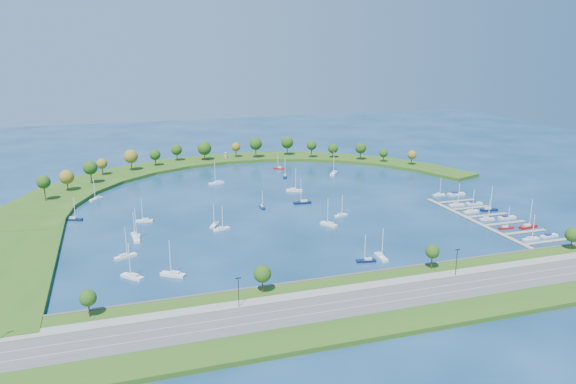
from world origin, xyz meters
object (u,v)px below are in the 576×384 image
object	(u,v)px
moored_boat_4	(366,260)
moored_boat_5	(329,224)
docked_boat_4	(487,218)
moored_boat_9	(302,202)
moored_boat_19	(74,219)
docked_boat_2	(506,227)
moored_boat_14	(134,235)
docked_boat_8	(457,204)
moored_boat_7	(215,224)
moored_boat_0	(381,256)
docked_boat_5	(507,217)
docked_boat_3	(528,226)
docked_boat_10	(439,194)
moored_boat_11	(279,168)
moored_boat_8	(217,182)
moored_boat_16	(144,220)
docked_boat_6	(471,211)
docked_boat_1	(549,236)
moored_boat_20	(173,274)
docked_boat_11	(456,194)
docked_boat_0	(531,238)
moored_boat_18	(341,215)
moored_boat_12	(294,190)
moored_boat_1	(137,238)
moored_boat_3	(133,276)
docked_boat_7	(489,209)
harbor_tower	(226,155)
docked_boat_9	(474,203)
moored_boat_17	(96,198)
moored_boat_13	(334,173)
moored_boat_15	(125,256)
moored_boat_6	(262,207)
moored_boat_10	(221,228)

from	to	relation	value
moored_boat_4	moored_boat_5	world-z (taller)	moored_boat_5
docked_boat_4	moored_boat_9	bearing A→B (deg)	154.08
moored_boat_19	docked_boat_2	bearing A→B (deg)	1.63
moored_boat_14	docked_boat_8	distance (m)	163.95
moored_boat_4	moored_boat_7	world-z (taller)	moored_boat_7
moored_boat_0	docked_boat_5	size ratio (longest dim) A/B	1.39
docked_boat_3	docked_boat_10	xyz separation A→B (m)	(-8.06, 61.13, -0.09)
moored_boat_11	docked_boat_5	bearing A→B (deg)	151.43
docked_boat_5	docked_boat_10	distance (m)	47.20
moored_boat_8	docked_boat_8	world-z (taller)	moored_boat_8
moored_boat_16	docked_boat_6	world-z (taller)	moored_boat_16
moored_boat_16	docked_boat_6	size ratio (longest dim) A/B	1.01
docked_boat_1	docked_boat_4	xyz separation A→B (m)	(-10.43, 28.93, 0.22)
moored_boat_8	moored_boat_20	bearing A→B (deg)	56.65
docked_boat_11	docked_boat_0	bearing A→B (deg)	-96.71
moored_boat_0	docked_boat_0	distance (m)	71.60
moored_boat_18	moored_boat_19	bearing A→B (deg)	146.71
moored_boat_9	docked_boat_5	distance (m)	102.51
moored_boat_7	docked_boat_2	world-z (taller)	moored_boat_7
docked_boat_1	docked_boat_3	world-z (taller)	docked_boat_3
moored_boat_12	moored_boat_4	bearing A→B (deg)	-72.83
moored_boat_1	moored_boat_3	size ratio (longest dim) A/B	1.06
moored_boat_4	docked_boat_7	distance (m)	98.89
harbor_tower	moored_boat_12	distance (m)	99.46
moored_boat_12	docked_boat_8	world-z (taller)	moored_boat_12
moored_boat_9	docked_boat_9	xyz separation A→B (m)	(86.43, -29.37, -0.33)
moored_boat_17	docked_boat_9	bearing A→B (deg)	113.35
moored_boat_13	moored_boat_18	bearing A→B (deg)	14.96
moored_boat_1	docked_boat_3	distance (m)	177.89
moored_boat_12	moored_boat_13	distance (m)	50.65
moored_boat_1	moored_boat_8	bearing A→B (deg)	-27.78
harbor_tower	docked_boat_8	xyz separation A→B (m)	(92.44, -151.60, -3.20)
moored_boat_18	moored_boat_20	bearing A→B (deg)	-169.69
moored_boat_3	docked_boat_2	xyz separation A→B (m)	(166.72, 4.43, -0.08)
moored_boat_13	moored_boat_20	xyz separation A→B (m)	(-118.66, -132.81, -0.04)
docked_boat_2	docked_boat_10	size ratio (longest dim) A/B	1.03
moored_boat_0	moored_boat_11	size ratio (longest dim) A/B	1.17
moored_boat_3	moored_boat_15	size ratio (longest dim) A/B	1.04
moored_boat_9	docked_boat_3	size ratio (longest dim) A/B	1.02
moored_boat_13	moored_boat_14	distance (m)	155.31
moored_boat_14	docked_boat_6	xyz separation A→B (m)	(163.94, -15.05, 0.01)
moored_boat_12	docked_boat_4	bearing A→B (deg)	-27.00
moored_boat_15	moored_boat_18	size ratio (longest dim) A/B	1.23
harbor_tower	moored_boat_0	bearing A→B (deg)	-84.19
moored_boat_6	moored_boat_11	bearing A→B (deg)	157.77
moored_boat_3	docked_boat_0	xyz separation A→B (m)	(166.71, -11.54, -0.06)
moored_boat_13	moored_boat_20	size ratio (longest dim) A/B	1.09
moored_boat_9	moored_boat_10	distance (m)	57.48
docked_boat_11	moored_boat_13	bearing A→B (deg)	126.70
moored_boat_20	docked_boat_9	size ratio (longest dim) A/B	1.56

